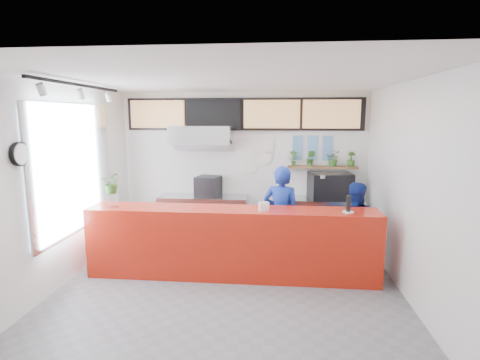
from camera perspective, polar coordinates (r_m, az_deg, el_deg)
The scene contains 46 objects.
floor at distance 5.79m, azimuth -1.72°, elevation -15.99°, with size 5.00×5.00×0.00m, color slate.
ceiling at distance 5.24m, azimuth -1.89°, elevation 15.08°, with size 5.00×5.00×0.00m, color silver.
wall_back at distance 7.77m, azimuth 0.54°, elevation 2.23°, with size 5.00×5.00×0.00m, color white.
wall_left at distance 6.15m, azimuth -25.58°, elevation -0.70°, with size 5.00×5.00×0.00m, color white.
wall_right at distance 5.58m, azimuth 24.59°, elevation -1.60°, with size 5.00×5.00×0.00m, color white.
service_counter at distance 5.95m, azimuth -1.25°, elevation -9.54°, with size 4.50×0.60×1.10m, color #AB1A0C.
cream_band at distance 7.69m, azimuth 0.55°, elevation 10.37°, with size 5.00×0.02×0.80m, color beige.
prep_bench at distance 7.80m, azimuth -5.56°, elevation -5.67°, with size 1.80×0.60×0.90m, color #B2B5BA.
panini_oven at distance 7.63m, azimuth -4.87°, elevation -0.96°, with size 0.45×0.45×0.41m, color black.
extraction_hood at distance 7.48m, azimuth -5.85°, elevation 6.89°, with size 1.20×0.70×0.35m, color #B2B5BA.
hood_lip at distance 7.49m, azimuth -5.82°, elevation 5.36°, with size 1.20×0.70×0.08m, color #B2B5BA.
right_bench at distance 7.70m, azimuth 11.58°, elevation -6.02°, with size 1.80×0.60×0.90m, color #B2B5BA.
espresso_machine at distance 7.57m, azimuth 13.55°, elevation -0.88°, with size 0.79×0.57×0.51m, color black.
espresso_tray at distance 7.54m, azimuth 13.62°, elevation 0.82°, with size 0.69×0.48×0.06m, color #ADB0B4.
herb_shelf at distance 7.70m, azimuth 12.43°, elevation 1.93°, with size 1.40×0.18×0.04m, color brown.
menu_board_far_left at distance 7.93m, azimuth -12.41°, elevation 9.76°, with size 1.10×0.10×0.55m, color tan.
menu_board_mid_left at distance 7.66m, azimuth -3.99°, elevation 9.97°, with size 1.10×0.10×0.55m, color black.
menu_board_mid_right at distance 7.56m, azimuth 4.85°, elevation 9.97°, with size 1.10×0.10×0.55m, color tan.
menu_board_far_right at distance 7.63m, azimuth 13.72°, elevation 9.73°, with size 1.10×0.10×0.55m, color tan.
soffit at distance 7.66m, azimuth 0.53°, elevation 10.00°, with size 4.80×0.04×0.65m, color black.
window_pane at distance 6.36m, azimuth -24.10°, elevation 1.55°, with size 0.04×2.20×1.90m, color silver.
window_frame at distance 6.35m, azimuth -23.94°, elevation 1.55°, with size 0.03×2.30×2.00m, color #B2B5BA.
wall_clock_rim at distance 5.32m, azimuth -30.61°, elevation 3.41°, with size 0.30×0.30×0.05m, color black.
wall_clock_face at distance 5.30m, azimuth -30.34°, elevation 3.42°, with size 0.26×0.26×0.02m, color white.
track_rail at distance 5.88m, azimuth -23.19°, elevation 13.14°, with size 0.05×2.40×0.04m, color black.
dec_plate_a at distance 7.70m, azimuth 1.64°, elevation 4.03°, with size 0.24×0.24×0.03m, color silver.
dec_plate_b at distance 7.70m, azimuth 3.87°, elevation 3.26°, with size 0.24×0.24×0.03m, color silver.
dec_plate_c at distance 7.73m, azimuth 1.63°, elevation 1.82°, with size 0.24×0.24×0.03m, color silver.
dec_plate_d at distance 7.67m, azimuth 4.26°, elevation 5.11°, with size 0.24×0.24×0.03m, color silver.
photo_frame_a at distance 7.68m, azimuth 8.78°, elevation 5.78°, with size 0.20×0.02×0.25m, color #598CBF.
photo_frame_b at distance 7.71m, azimuth 11.01°, elevation 5.73°, with size 0.20×0.02×0.25m, color #598CBF.
photo_frame_c at distance 7.74m, azimuth 13.23°, elevation 5.67°, with size 0.20×0.02×0.25m, color #598CBF.
photo_frame_d at distance 7.70m, azimuth 8.73°, elevation 3.93°, with size 0.20×0.02×0.25m, color #598CBF.
photo_frame_e at distance 7.73m, azimuth 10.95°, elevation 3.88°, with size 0.20×0.02×0.25m, color #598CBF.
photo_frame_f at distance 7.76m, azimuth 13.16°, elevation 3.82°, with size 0.20×0.02×0.25m, color #598CBF.
staff_center at distance 6.34m, azimuth 6.30°, elevation -5.48°, with size 0.62×0.41×1.71m, color navy.
staff_right at distance 6.47m, azimuth 16.87°, elevation -6.70°, with size 0.71×0.55×1.46m, color navy.
herb_a at distance 7.63m, azimuth 8.15°, elevation 3.37°, with size 0.17×0.12×0.32m, color #336322.
herb_b at distance 7.65m, azimuth 10.70°, elevation 3.30°, with size 0.18×0.14×0.32m, color #336322.
herb_c at distance 7.71m, azimuth 14.06°, elevation 3.21°, with size 0.28×0.25×0.32m, color #336322.
herb_d at distance 7.77m, azimuth 16.55°, elevation 3.07°, with size 0.17×0.15×0.29m, color #336322.
glass_vase at distance 6.19m, azimuth -18.78°, elevation -2.99°, with size 0.17×0.17×0.21m, color silver.
basil_vase at distance 6.13m, azimuth -18.92°, elevation -0.42°, with size 0.30×0.26×0.33m, color #336322.
napkin_holder at distance 5.67m, azimuth 3.66°, elevation -4.04°, with size 0.15×0.09×0.13m, color silver.
white_plate at distance 5.79m, azimuth 16.15°, elevation -4.69°, with size 0.17×0.17×0.01m, color silver.
pepper_mill at distance 5.76m, azimuth 16.21°, elevation -3.44°, with size 0.06×0.06×0.24m, color black.
Camera 1 is at (0.67, -5.18, 2.50)m, focal length 28.00 mm.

